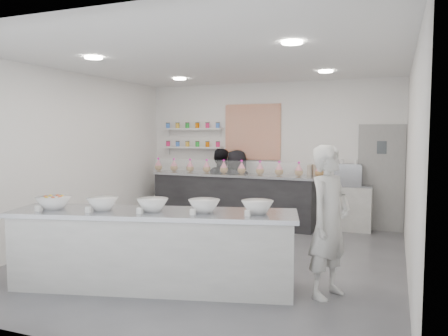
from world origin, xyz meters
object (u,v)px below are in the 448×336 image
at_px(espresso_ledge, 340,207).
at_px(staff_right, 237,186).
at_px(prep_counter, 153,249).
at_px(staff_left, 219,185).
at_px(back_bar, 233,199).
at_px(woman_prep, 329,221).
at_px(espresso_machine, 349,175).

xyz_separation_m(espresso_ledge, staff_right, (-2.15, -0.10, 0.33)).
relative_size(prep_counter, staff_left, 2.24).
relative_size(back_bar, staff_right, 2.22).
relative_size(woman_prep, staff_left, 1.13).
xyz_separation_m(prep_counter, staff_left, (-0.77, 4.10, 0.31)).
relative_size(prep_counter, woman_prep, 1.98).
distance_m(prep_counter, staff_right, 4.13).
bearing_deg(prep_counter, espresso_machine, 50.73).
distance_m(espresso_machine, woman_prep, 3.70).
xyz_separation_m(espresso_machine, staff_right, (-2.31, -0.10, -0.32)).
relative_size(woman_prep, staff_right, 1.15).
distance_m(back_bar, woman_prep, 4.16).
height_order(prep_counter, staff_left, staff_left).
bearing_deg(woman_prep, staff_right, 58.31).
height_order(espresso_machine, staff_right, staff_right).
relative_size(staff_left, staff_right, 1.01).
height_order(woman_prep, staff_left, woman_prep).
height_order(espresso_ledge, woman_prep, woman_prep).
relative_size(espresso_ledge, espresso_machine, 2.36).
distance_m(prep_counter, staff_left, 4.18).
relative_size(prep_counter, staff_right, 2.27).
bearing_deg(staff_left, prep_counter, 88.02).
distance_m(prep_counter, espresso_machine, 4.67).
height_order(back_bar, woman_prep, woman_prep).
height_order(prep_counter, woman_prep, woman_prep).
distance_m(woman_prep, staff_left, 4.59).
relative_size(back_bar, staff_left, 2.19).
bearing_deg(espresso_ledge, staff_right, -177.31).
height_order(back_bar, staff_right, staff_right).
height_order(prep_counter, espresso_ledge, prep_counter).
distance_m(prep_counter, woman_prep, 2.19).
height_order(staff_left, staff_right, staff_left).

